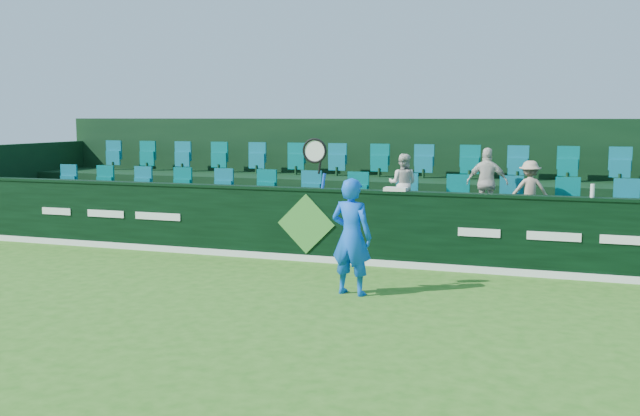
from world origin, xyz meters
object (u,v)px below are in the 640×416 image
(towel, at_px, (396,189))
(drinks_bottle, at_px, (592,191))
(spectator_right, at_px, (530,190))
(tennis_player, at_px, (351,235))
(spectator_left, at_px, (403,184))
(spectator_middle, at_px, (487,183))

(towel, xyz_separation_m, drinks_bottle, (3.23, 0.00, 0.08))
(drinks_bottle, bearing_deg, spectator_right, 132.20)
(drinks_bottle, bearing_deg, tennis_player, -147.40)
(tennis_player, bearing_deg, spectator_left, 88.86)
(drinks_bottle, bearing_deg, spectator_middle, 147.62)
(spectator_left, xyz_separation_m, drinks_bottle, (3.34, -1.12, 0.09))
(spectator_left, height_order, spectator_middle, spectator_middle)
(spectator_left, height_order, spectator_right, spectator_left)
(towel, bearing_deg, tennis_player, -94.76)
(spectator_left, bearing_deg, spectator_middle, 179.21)
(tennis_player, relative_size, spectator_left, 2.06)
(spectator_middle, relative_size, drinks_bottle, 5.83)
(spectator_left, distance_m, towel, 1.13)
(tennis_player, bearing_deg, spectator_right, 54.05)
(spectator_middle, bearing_deg, tennis_player, 65.09)
(towel, distance_m, drinks_bottle, 3.23)
(spectator_right, distance_m, towel, 2.48)
(spectator_left, xyz_separation_m, spectator_right, (2.33, 0.00, -0.04))
(tennis_player, distance_m, towel, 2.24)
(tennis_player, bearing_deg, drinks_bottle, 32.60)
(spectator_middle, xyz_separation_m, towel, (-1.46, -1.12, -0.06))
(spectator_right, height_order, drinks_bottle, spectator_right)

